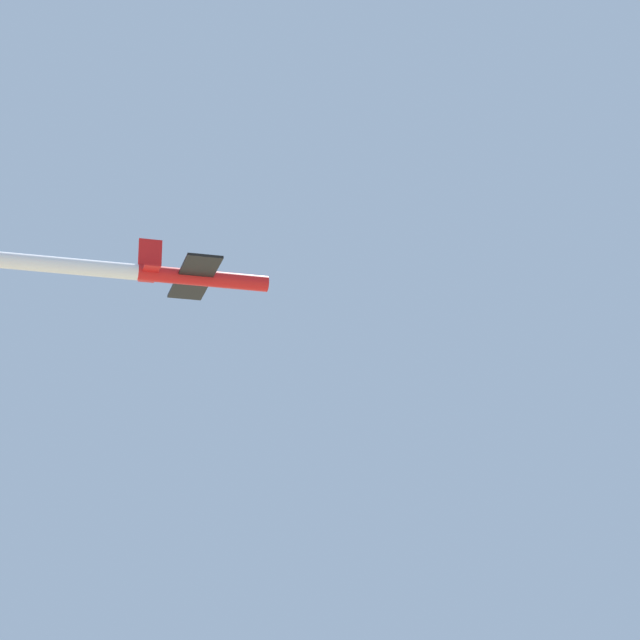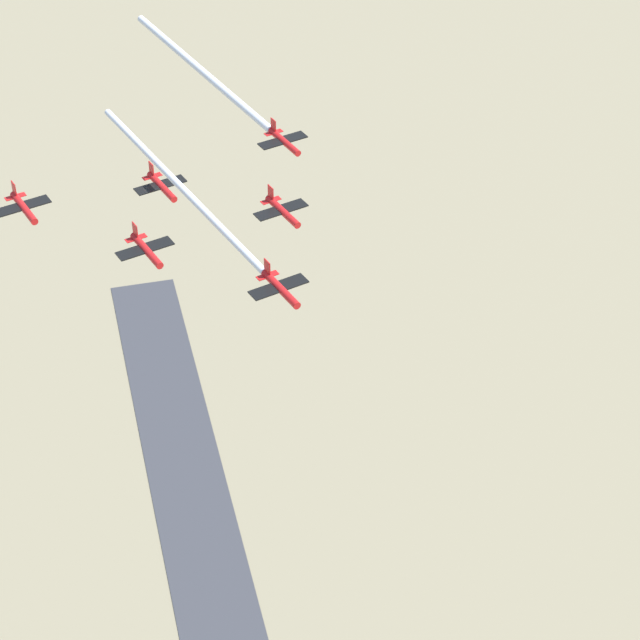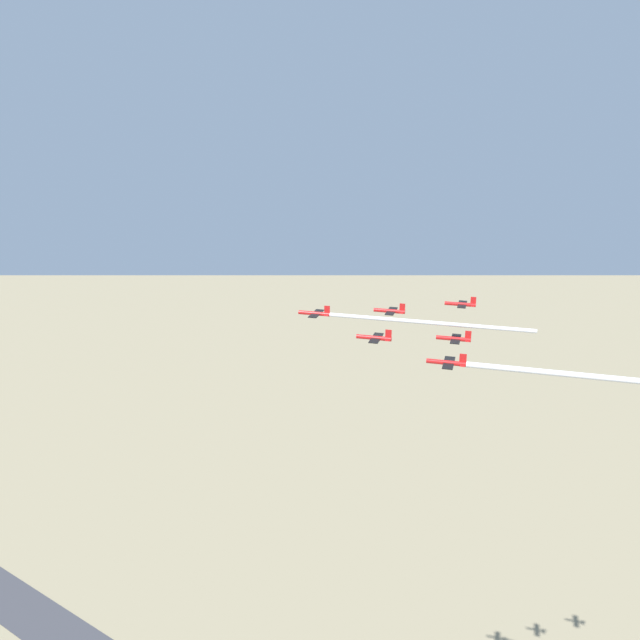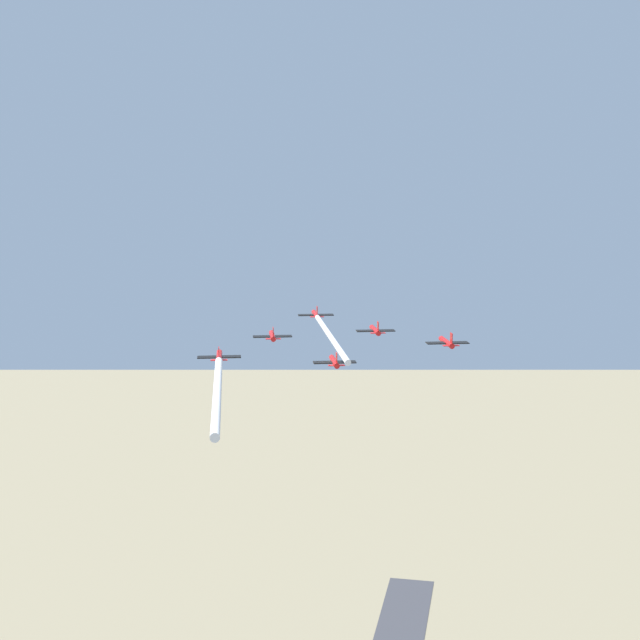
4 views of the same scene
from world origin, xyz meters
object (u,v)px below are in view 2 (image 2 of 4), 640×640
Objects in this scene: jet_0 at (279,287)px; jet_1 at (282,210)px; jet_2 at (146,249)px; jet_3 at (283,141)px; jet_4 at (161,185)px; jet_5 at (23,207)px.

jet_0 is 1.00× the size of jet_1.
jet_3 is (-13.54, 33.47, -1.37)m from jet_2.
jet_4 is 1.00× the size of jet_5.
jet_4 is (-35.30, 4.66, -3.60)m from jet_0.
jet_0 is 1.00× the size of jet_5.
jet_1 is at bearing 59.53° from jet_3.
jet_4 is (-2.74, -20.76, -1.40)m from jet_3.
jet_5 is at bearing -29.54° from jet_1.
jet_4 is at bearing -90.00° from jet_0.
jet_2 is (-19.02, -8.05, -0.82)m from jet_0.
jet_2 is 36.13m from jet_3.
jet_5 is (-21.76, -28.82, 1.26)m from jet_1.
jet_0 is 20.72m from jet_1.
jet_1 is 1.00× the size of jet_3.
jet_3 is 1.00× the size of jet_5.
jet_4 is (-19.02, -8.05, -1.96)m from jet_1.
jet_1 reaches higher than jet_4.
jet_5 is (-19.02, -8.05, 0.45)m from jet_2.
jet_1 is at bearing 120.47° from jet_4.
jet_5 reaches higher than jet_1.
jet_4 is at bearing -0.00° from jet_3.
jet_3 is (-16.28, 12.71, -0.56)m from jet_1.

